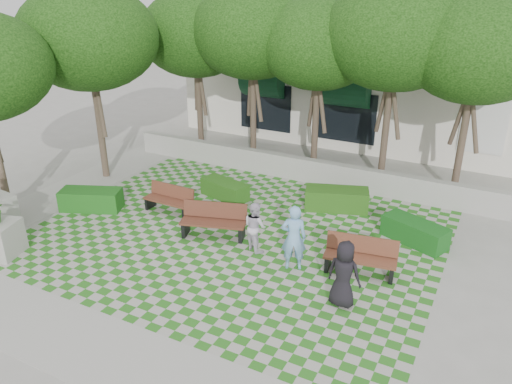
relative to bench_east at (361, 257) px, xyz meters
The scene contains 17 objects.
ground 4.10m from the bench_east, 168.23° to the right, with size 90.00×90.00×0.00m, color gray.
lawn 4.02m from the bench_east, behind, with size 12.00×12.00×0.00m, color #2B721E.
sidewalk_south 6.83m from the bench_east, 125.79° to the right, with size 16.00×2.00×0.01m, color #9E9B93.
sidewalk_west 11.20m from the bench_east, behind, with size 2.00×12.00×0.01m, color #9E9B93.
retaining_wall 6.69m from the bench_east, 126.60° to the left, with size 15.00×0.36×0.90m, color #9E9B93.
bench_east is the anchor object (origin of this frame).
bench_mid 4.55m from the bench_east, behind, with size 2.09×1.22×1.04m.
bench_west 6.81m from the bench_east, behind, with size 1.76×0.63×0.92m.
hedge_east 2.56m from the bench_east, 67.79° to the left, with size 1.93×0.77×0.67m, color #144B18.
hedge_midright 3.95m from the bench_east, 118.15° to the left, with size 2.10×0.84×0.74m, color #224E14.
hedge_midleft 6.27m from the bench_east, 155.96° to the left, with size 1.79×0.72×0.63m, color #215015.
hedge_west 9.27m from the bench_east, behind, with size 2.02×0.81×0.71m, color #175216.
person_blue 1.85m from the bench_east, 159.84° to the right, with size 0.68×0.45×1.87m, color #7CB0E2.
person_dark 1.61m from the bench_east, 89.01° to the right, with size 0.84×0.54×1.71m, color black.
person_white 3.08m from the bench_east, behind, with size 0.72×0.56×1.49m, color silver.
tree_row 9.08m from the bench_east, 138.79° to the left, with size 17.70×13.40×7.41m.
building 13.75m from the bench_east, 102.98° to the left, with size 18.00×8.92×5.15m.
Camera 1 is at (6.79, -10.61, 7.40)m, focal length 35.00 mm.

